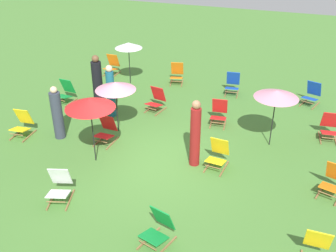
{
  "coord_description": "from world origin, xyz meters",
  "views": [
    {
      "loc": [
        3.4,
        -8.19,
        5.99
      ],
      "look_at": [
        0.0,
        1.2,
        0.5
      ],
      "focal_mm": 41.71,
      "sensor_mm": 36.0,
      "label": 1
    }
  ],
  "objects_px": {
    "deckchair_6": "(112,65)",
    "person_1": "(195,134)",
    "deckchair_5": "(218,155)",
    "deckchair_3": "(219,113)",
    "deckchair_11": "(312,94)",
    "deckchair_0": "(106,131)",
    "umbrella_3": "(129,45)",
    "person_0": "(98,84)",
    "deckchair_10": "(60,186)",
    "deckchair_4": "(158,229)",
    "deckchair_14": "(177,74)",
    "deckchair_15": "(232,84)",
    "person_3": "(57,114)",
    "umbrella_0": "(90,103)",
    "person_2": "(111,92)",
    "deckchair_7": "(156,100)",
    "deckchair_9": "(22,124)",
    "umbrella_2": "(115,86)",
    "deckchair_2": "(330,127)",
    "deckchair_1": "(66,92)",
    "deckchair_8": "(333,181)",
    "deckchair_13": "(316,252)"
  },
  "relations": [
    {
      "from": "deckchair_3",
      "to": "deckchair_8",
      "type": "bearing_deg",
      "value": -43.88
    },
    {
      "from": "deckchair_15",
      "to": "umbrella_0",
      "type": "height_order",
      "value": "umbrella_0"
    },
    {
      "from": "deckchair_3",
      "to": "umbrella_0",
      "type": "distance_m",
      "value": 4.41
    },
    {
      "from": "deckchair_6",
      "to": "umbrella_3",
      "type": "bearing_deg",
      "value": -29.62
    },
    {
      "from": "deckchair_2",
      "to": "person_2",
      "type": "xyz_separation_m",
      "value": [
        -6.78,
        -0.86,
        0.49
      ]
    },
    {
      "from": "deckchair_6",
      "to": "deckchair_0",
      "type": "bearing_deg",
      "value": -64.06
    },
    {
      "from": "deckchair_7",
      "to": "deckchair_11",
      "type": "distance_m",
      "value": 5.48
    },
    {
      "from": "deckchair_4",
      "to": "deckchair_14",
      "type": "relative_size",
      "value": 1.02
    },
    {
      "from": "deckchair_2",
      "to": "deckchair_11",
      "type": "height_order",
      "value": "same"
    },
    {
      "from": "umbrella_0",
      "to": "person_2",
      "type": "bearing_deg",
      "value": 107.35
    },
    {
      "from": "deckchair_14",
      "to": "deckchair_15",
      "type": "bearing_deg",
      "value": -20.59
    },
    {
      "from": "deckchair_10",
      "to": "umbrella_3",
      "type": "bearing_deg",
      "value": 84.36
    },
    {
      "from": "umbrella_0",
      "to": "deckchair_2",
      "type": "bearing_deg",
      "value": 29.86
    },
    {
      "from": "deckchair_6",
      "to": "person_1",
      "type": "bearing_deg",
      "value": -45.03
    },
    {
      "from": "deckchair_0",
      "to": "deckchair_4",
      "type": "height_order",
      "value": "same"
    },
    {
      "from": "deckchair_0",
      "to": "deckchair_14",
      "type": "bearing_deg",
      "value": 85.71
    },
    {
      "from": "umbrella_3",
      "to": "deckchair_2",
      "type": "bearing_deg",
      "value": -14.59
    },
    {
      "from": "person_3",
      "to": "umbrella_3",
      "type": "bearing_deg",
      "value": -30.24
    },
    {
      "from": "deckchair_1",
      "to": "deckchair_10",
      "type": "relative_size",
      "value": 0.96
    },
    {
      "from": "deckchair_5",
      "to": "person_0",
      "type": "bearing_deg",
      "value": 161.18
    },
    {
      "from": "deckchair_6",
      "to": "deckchair_14",
      "type": "height_order",
      "value": "same"
    },
    {
      "from": "umbrella_0",
      "to": "deckchair_1",
      "type": "bearing_deg",
      "value": 133.64
    },
    {
      "from": "deckchair_11",
      "to": "deckchair_13",
      "type": "xyz_separation_m",
      "value": [
        0.34,
        -7.57,
        0.0
      ]
    },
    {
      "from": "deckchair_3",
      "to": "deckchair_5",
      "type": "xyz_separation_m",
      "value": [
        0.54,
        -2.4,
        0.0
      ]
    },
    {
      "from": "deckchair_0",
      "to": "person_3",
      "type": "height_order",
      "value": "person_3"
    },
    {
      "from": "deckchair_15",
      "to": "deckchair_3",
      "type": "bearing_deg",
      "value": -94.71
    },
    {
      "from": "person_0",
      "to": "person_1",
      "type": "relative_size",
      "value": 1.02
    },
    {
      "from": "deckchair_15",
      "to": "umbrella_3",
      "type": "bearing_deg",
      "value": 178.69
    },
    {
      "from": "deckchair_9",
      "to": "person_3",
      "type": "xyz_separation_m",
      "value": [
        1.13,
        0.26,
        0.41
      ]
    },
    {
      "from": "umbrella_0",
      "to": "person_2",
      "type": "distance_m",
      "value": 2.84
    },
    {
      "from": "deckchair_5",
      "to": "person_1",
      "type": "bearing_deg",
      "value": -167.21
    },
    {
      "from": "deckchair_11",
      "to": "deckchair_14",
      "type": "height_order",
      "value": "same"
    },
    {
      "from": "umbrella_2",
      "to": "person_2",
      "type": "distance_m",
      "value": 1.27
    },
    {
      "from": "deckchair_11",
      "to": "umbrella_2",
      "type": "height_order",
      "value": "umbrella_2"
    },
    {
      "from": "deckchair_5",
      "to": "deckchair_9",
      "type": "distance_m",
      "value": 5.97
    },
    {
      "from": "deckchair_1",
      "to": "umbrella_0",
      "type": "height_order",
      "value": "umbrella_0"
    },
    {
      "from": "deckchair_2",
      "to": "deckchair_13",
      "type": "relative_size",
      "value": 1.0
    },
    {
      "from": "person_0",
      "to": "person_3",
      "type": "distance_m",
      "value": 2.16
    },
    {
      "from": "deckchair_2",
      "to": "deckchair_5",
      "type": "xyz_separation_m",
      "value": [
        -2.78,
        -2.59,
        0.0
      ]
    },
    {
      "from": "deckchair_0",
      "to": "umbrella_3",
      "type": "relative_size",
      "value": 0.51
    },
    {
      "from": "deckchair_9",
      "to": "deckchair_15",
      "type": "xyz_separation_m",
      "value": [
        5.34,
        5.24,
        0.0
      ]
    },
    {
      "from": "deckchair_7",
      "to": "deckchair_10",
      "type": "distance_m",
      "value": 5.21
    },
    {
      "from": "deckchair_7",
      "to": "person_3",
      "type": "relative_size",
      "value": 0.5
    },
    {
      "from": "deckchair_13",
      "to": "person_1",
      "type": "relative_size",
      "value": 0.44
    },
    {
      "from": "deckchair_4",
      "to": "deckchair_10",
      "type": "relative_size",
      "value": 1.0
    },
    {
      "from": "deckchair_2",
      "to": "deckchair_8",
      "type": "bearing_deg",
      "value": -94.72
    },
    {
      "from": "deckchair_3",
      "to": "deckchair_11",
      "type": "bearing_deg",
      "value": 36.07
    },
    {
      "from": "deckchair_7",
      "to": "deckchair_11",
      "type": "relative_size",
      "value": 0.96
    },
    {
      "from": "deckchair_1",
      "to": "deckchair_6",
      "type": "bearing_deg",
      "value": 88.57
    },
    {
      "from": "umbrella_2",
      "to": "umbrella_3",
      "type": "xyz_separation_m",
      "value": [
        -1.28,
        3.66,
        0.03
      ]
    }
  ]
}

